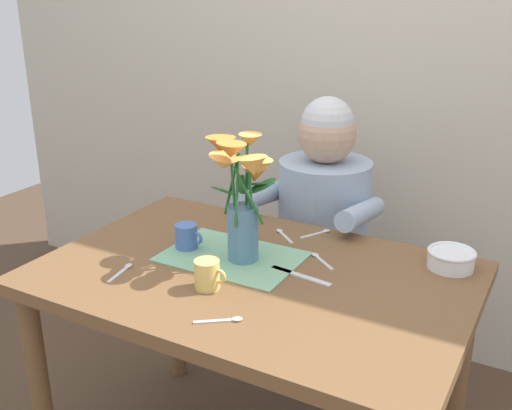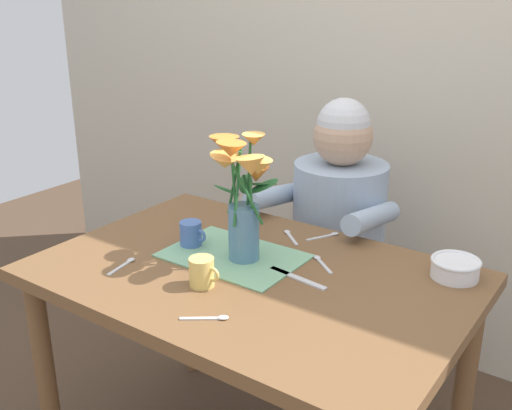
{
  "view_description": "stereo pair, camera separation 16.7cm",
  "coord_description": "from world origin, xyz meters",
  "px_view_note": "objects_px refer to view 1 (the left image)",
  "views": [
    {
      "loc": [
        0.74,
        -1.33,
        1.5
      ],
      "look_at": [
        -0.02,
        0.05,
        0.92
      ],
      "focal_mm": 42.01,
      "sensor_mm": 36.0,
      "label": 1
    },
    {
      "loc": [
        0.89,
        -1.24,
        1.5
      ],
      "look_at": [
        -0.02,
        0.05,
        0.92
      ],
      "focal_mm": 42.01,
      "sensor_mm": 36.0,
      "label": 2
    }
  ],
  "objects_px": {
    "ceramic_bowl": "(451,258)",
    "seated_person": "(322,247)",
    "dinner_knife": "(301,276)",
    "ceramic_mug": "(208,275)",
    "tea_cup": "(187,237)",
    "flower_vase": "(242,190)"
  },
  "relations": [
    {
      "from": "dinner_knife",
      "to": "ceramic_mug",
      "type": "distance_m",
      "value": 0.26
    },
    {
      "from": "dinner_knife",
      "to": "tea_cup",
      "type": "height_order",
      "value": "tea_cup"
    },
    {
      "from": "ceramic_mug",
      "to": "tea_cup",
      "type": "relative_size",
      "value": 1.0
    },
    {
      "from": "seated_person",
      "to": "tea_cup",
      "type": "relative_size",
      "value": 12.2
    },
    {
      "from": "flower_vase",
      "to": "dinner_knife",
      "type": "relative_size",
      "value": 1.92
    },
    {
      "from": "ceramic_bowl",
      "to": "dinner_knife",
      "type": "xyz_separation_m",
      "value": [
        -0.35,
        -0.26,
        -0.03
      ]
    },
    {
      "from": "flower_vase",
      "to": "ceramic_bowl",
      "type": "xyz_separation_m",
      "value": [
        0.55,
        0.24,
        -0.19
      ]
    },
    {
      "from": "ceramic_bowl",
      "to": "seated_person",
      "type": "bearing_deg",
      "value": 148.32
    },
    {
      "from": "seated_person",
      "to": "ceramic_mug",
      "type": "distance_m",
      "value": 0.79
    },
    {
      "from": "ceramic_bowl",
      "to": "dinner_knife",
      "type": "bearing_deg",
      "value": -143.62
    },
    {
      "from": "ceramic_bowl",
      "to": "dinner_knife",
      "type": "height_order",
      "value": "ceramic_bowl"
    },
    {
      "from": "flower_vase",
      "to": "dinner_knife",
      "type": "distance_m",
      "value": 0.29
    },
    {
      "from": "seated_person",
      "to": "ceramic_bowl",
      "type": "xyz_separation_m",
      "value": [
        0.53,
        -0.32,
        0.21
      ]
    },
    {
      "from": "ceramic_mug",
      "to": "flower_vase",
      "type": "bearing_deg",
      "value": 92.09
    },
    {
      "from": "tea_cup",
      "to": "dinner_knife",
      "type": "bearing_deg",
      "value": -0.06
    },
    {
      "from": "ceramic_bowl",
      "to": "dinner_knife",
      "type": "relative_size",
      "value": 0.72
    },
    {
      "from": "seated_person",
      "to": "dinner_knife",
      "type": "height_order",
      "value": "seated_person"
    },
    {
      "from": "seated_person",
      "to": "ceramic_bowl",
      "type": "relative_size",
      "value": 8.35
    },
    {
      "from": "tea_cup",
      "to": "ceramic_bowl",
      "type": "bearing_deg",
      "value": 19.34
    },
    {
      "from": "ceramic_mug",
      "to": "ceramic_bowl",
      "type": "bearing_deg",
      "value": 39.06
    },
    {
      "from": "dinner_knife",
      "to": "seated_person",
      "type": "bearing_deg",
      "value": 114.32
    },
    {
      "from": "seated_person",
      "to": "ceramic_bowl",
      "type": "distance_m",
      "value": 0.65
    }
  ]
}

